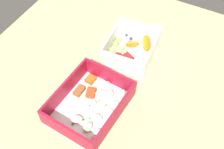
# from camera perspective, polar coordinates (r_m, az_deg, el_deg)

# --- Properties ---
(table_surface) EXTENTS (0.80, 0.80, 0.02)m
(table_surface) POSITION_cam_1_polar(r_m,az_deg,el_deg) (0.79, 1.05, -1.07)
(table_surface) COLOR tan
(table_surface) RESTS_ON ground
(pasta_container) EXTENTS (0.20, 0.17, 0.06)m
(pasta_container) POSITION_cam_1_polar(r_m,az_deg,el_deg) (0.71, -4.18, -6.03)
(pasta_container) COLOR white
(pasta_container) RESTS_ON table_surface
(fruit_bowl) EXTENTS (0.16, 0.14, 0.06)m
(fruit_bowl) POSITION_cam_1_polar(r_m,az_deg,el_deg) (0.83, 3.79, 5.18)
(fruit_bowl) COLOR white
(fruit_bowl) RESTS_ON table_surface
(paper_cup_liner) EXTENTS (0.04, 0.04, 0.02)m
(paper_cup_liner) POSITION_cam_1_polar(r_m,az_deg,el_deg) (0.90, 8.36, 8.62)
(paper_cup_liner) COLOR white
(paper_cup_liner) RESTS_ON table_surface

